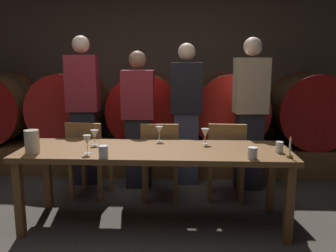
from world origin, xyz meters
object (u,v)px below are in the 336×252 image
Objects in this scene: chair_center at (160,157)px; wine_barrel_right at (229,109)px; wine_barrel_center at (146,109)px; dining_table at (155,156)px; cup_left at (103,152)px; cup_right at (279,147)px; candle_center at (290,152)px; guest_center_left at (138,119)px; wine_glass_center_left at (87,141)px; wine_glass_far_right at (205,133)px; guest_center_right at (186,113)px; wine_glass_far_left at (95,134)px; wine_barrel_left at (71,108)px; wine_barrel_far_right at (308,110)px; guest_far_left at (83,109)px; wine_glass_center_right at (159,130)px; guest_far_right at (250,113)px; chair_right at (226,157)px; cup_center at (253,153)px; chair_left at (88,156)px; pitcher at (32,142)px.

wine_barrel_right is at bearing -129.08° from chair_center.
wine_barrel_center is 1.80m from dining_table.
cup_left is 1.08× the size of cup_right.
candle_center is at bearing 3.09° from cup_left.
cup_left is (-0.12, -1.35, -0.06)m from guest_center_left.
wine_glass_center_left is at bearing 51.62° from chair_center.
wine_glass_far_right is 1.03m from cup_left.
guest_center_right reaches higher than wine_glass_far_left.
wine_barrel_left is 3.32m from wine_barrel_far_right.
guest_far_left reaches higher than guest_center_left.
wine_glass_center_right is at bearing 112.91° from guest_center_left.
wine_barrel_left is at bearing 143.13° from cup_right.
guest_far_right reaches higher than wine_glass_center_right.
wine_glass_far_right is 1.47× the size of cup_left.
chair_right is (2.08, -1.14, -0.38)m from wine_barrel_left.
wine_barrel_left is 2.23m from wine_barrel_right.
wine_barrel_far_right is at bearing 41.61° from cup_left.
wine_barrel_far_right reaches higher than wine_glass_far_left.
guest_center_left is 0.94m from wine_glass_far_left.
wine_barrel_left is 6.67× the size of wine_glass_center_right.
wine_glass_center_left is 1.70× the size of cup_center.
chair_right is 9.07× the size of cup_center.
guest_center_left is at bearing -57.74° from chair_center.
chair_left is (-0.80, 0.62, -0.18)m from dining_table.
wine_barrel_far_right is 2.16m from wine_glass_far_right.
chair_left is at bearing 155.97° from candle_center.
wine_barrel_left is 3.02m from cup_center.
cup_center is (1.42, -0.10, -0.07)m from wine_glass_center_left.
wine_glass_center_right is (-1.95, -1.45, -0.02)m from wine_barrel_far_right.
cup_center is (0.82, -0.62, -0.06)m from wine_glass_center_right.
dining_table is 0.54m from cup_left.
wine_barrel_far_right is 3.17m from cup_left.
wine_barrel_right is 1.13× the size of chair_right.
wine_glass_far_left is 1.52× the size of cup_right.
wine_glass_far_left is (0.21, -0.50, 0.35)m from chair_left.
dining_table is 1.07m from guest_center_left.
dining_table is 2.82× the size of chair_left.
guest_center_right reaches higher than pitcher.
wine_glass_far_right reaches higher than chair_right.
wine_glass_far_right is at bearing -104.51° from wine_barrel_right.
wine_barrel_left and wine_barrel_far_right have the same top height.
chair_center is at bearing 149.91° from guest_far_left.
guest_far_right is at bearing -160.03° from chair_left.
guest_far_right is 8.71× the size of pitcher.
wine_barrel_center is at bearing 68.25° from pitcher.
pitcher is 0.58m from wine_glass_far_left.
wine_barrel_left reaches higher than dining_table.
wine_glass_far_right is (-1.49, -1.56, -0.02)m from wine_barrel_far_right.
cup_center is at bearing 129.82° from guest_center_left.
chair_right is 0.53× the size of guest_center_left.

